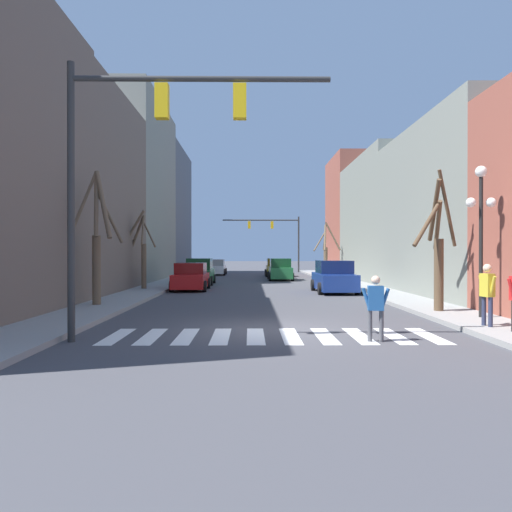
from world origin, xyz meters
TOP-DOWN VIEW (x-y plane):
  - ground_plane at (0.00, 0.00)m, footprint 240.00×240.00m
  - sidewalk_left at (-6.28, 0.00)m, footprint 2.19×90.00m
  - sidewalk_right at (6.28, 0.00)m, footprint 2.19×90.00m
  - building_row_left at (-10.38, 19.92)m, footprint 6.00×49.65m
  - building_row_right at (10.38, 18.05)m, footprint 6.00×44.77m
  - crosswalk_stripes at (0.00, -1.14)m, footprint 8.55×2.60m
  - traffic_signal_near at (-3.19, -1.92)m, footprint 6.39×0.28m
  - traffic_signal_far at (2.30, 42.68)m, footprint 8.75×0.28m
  - street_lamp_right_corner at (6.64, 1.47)m, footprint 0.95×0.36m
  - car_parked_left_mid at (4.00, 13.13)m, footprint 2.14×4.72m
  - car_driving_toward_lane at (1.87, 31.97)m, footprint 2.17×4.23m
  - car_parked_right_mid at (1.82, 25.84)m, footprint 1.97×4.47m
  - car_parked_left_near at (-4.02, 35.44)m, footprint 2.08×4.64m
  - car_driving_away_lane at (-4.04, 14.96)m, footprint 2.05×4.32m
  - car_parked_right_near at (-4.07, 20.28)m, footprint 2.00×4.34m
  - pedestrian_waiting_at_curb at (5.92, -0.46)m, footprint 0.28×0.74m
  - pedestrian_crossing_street at (2.47, -1.97)m, footprint 0.69×0.25m
  - street_tree_left_mid at (5.91, 28.59)m, footprint 2.49×2.30m
  - street_tree_right_far at (-6.52, 5.32)m, footprint 1.91×1.12m
  - street_tree_right_near at (6.02, 3.41)m, footprint 2.02×2.24m
  - street_tree_right_mid at (-6.74, 14.28)m, footprint 1.92×1.55m

SIDE VIEW (x-z plane):
  - ground_plane at x=0.00m, z-range 0.00..0.00m
  - crosswalk_stripes at x=0.00m, z-range 0.00..0.01m
  - sidewalk_left at x=-6.28m, z-range 0.00..0.15m
  - sidewalk_right at x=6.28m, z-range 0.00..0.15m
  - car_parked_left_near at x=-4.02m, z-range -0.04..1.50m
  - car_driving_away_lane at x=-4.04m, z-range -0.05..1.54m
  - car_driving_toward_lane at x=1.87m, z-range -0.06..1.62m
  - car_parked_right_mid at x=1.82m, z-range -0.06..1.67m
  - car_parked_left_mid at x=4.00m, z-range -0.06..1.69m
  - car_parked_right_near at x=-4.07m, z-range -0.07..1.73m
  - pedestrian_crossing_street at x=2.47m, z-range 0.15..1.75m
  - pedestrian_waiting_at_curb at x=5.92m, z-range 0.31..2.01m
  - street_tree_left_mid at x=5.91m, z-range -0.14..4.56m
  - street_tree_right_mid at x=-6.74m, z-range -0.02..4.44m
  - street_tree_right_near at x=6.02m, z-range -0.19..4.75m
  - street_tree_right_far at x=-6.52m, z-range -0.04..5.20m
  - street_lamp_right_corner at x=6.64m, z-range 1.11..5.86m
  - building_row_right at x=10.38m, z-range -1.07..10.38m
  - traffic_signal_far at x=2.30m, z-range 1.53..7.85m
  - traffic_signal_near at x=-3.19m, z-range 1.49..8.29m
  - building_row_left at x=-10.38m, z-range -0.81..13.05m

